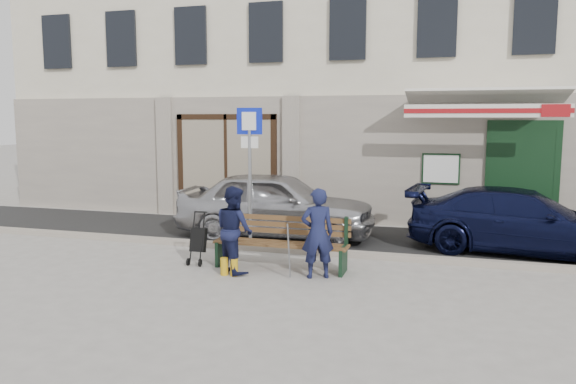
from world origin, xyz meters
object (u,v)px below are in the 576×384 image
at_px(parking_sign, 250,154).
at_px(man, 317,233).
at_px(woman, 234,230).
at_px(car_navy, 522,221).
at_px(bench, 278,243).
at_px(car_silver, 276,204).
at_px(stroller, 198,241).

relative_size(parking_sign, man, 1.89).
bearing_deg(woman, man, -137.84).
bearing_deg(car_navy, man, 136.08).
height_order(bench, woman, woman).
relative_size(car_silver, parking_sign, 1.54).
xyz_separation_m(man, woman, (-1.45, -0.08, -0.01)).
distance_m(car_silver, car_navy, 5.09).
bearing_deg(man, car_silver, -84.42).
xyz_separation_m(man, stroller, (-2.30, 0.27, -0.34)).
distance_m(bench, man, 0.93).
bearing_deg(bench, car_navy, 30.37).
relative_size(bench, man, 1.59).
relative_size(car_navy, parking_sign, 1.53).
height_order(car_navy, stroller, car_navy).
relative_size(car_navy, stroller, 4.61).
bearing_deg(man, car_navy, -164.48).
relative_size(car_silver, stroller, 4.61).
bearing_deg(parking_sign, woman, -79.14).
relative_size(car_silver, woman, 2.92).
bearing_deg(parking_sign, car_silver, 79.47).
bearing_deg(stroller, parking_sign, 69.24).
distance_m(car_navy, woman, 5.71).
xyz_separation_m(parking_sign, stroller, (-0.47, -1.46, -1.51)).
distance_m(car_navy, man, 4.48).
xyz_separation_m(car_navy, stroller, (-5.75, -2.59, -0.21)).
relative_size(parking_sign, bench, 1.19).
distance_m(car_navy, parking_sign, 5.55).
xyz_separation_m(car_silver, man, (1.64, -2.87, 0.01)).
height_order(woman, stroller, woman).
xyz_separation_m(car_navy, woman, (-4.90, -2.93, 0.12)).
relative_size(parking_sign, stroller, 3.00).
height_order(man, stroller, man).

